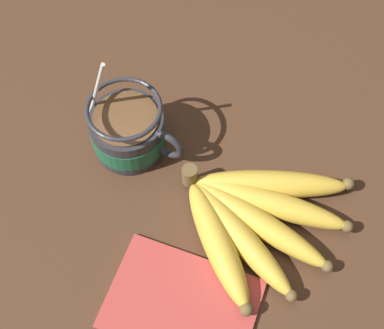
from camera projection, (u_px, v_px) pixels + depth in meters
table at (181, 157)px, 74.01cm from camera, size 97.83×97.83×3.01cm
coffee_mug at (129, 131)px, 70.02cm from camera, size 14.95×9.86×16.20cm
banana_bunch at (253, 216)px, 66.21cm from camera, size 22.07×23.44×4.11cm
napkin at (182, 304)px, 62.32cm from camera, size 18.44×13.88×0.60cm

